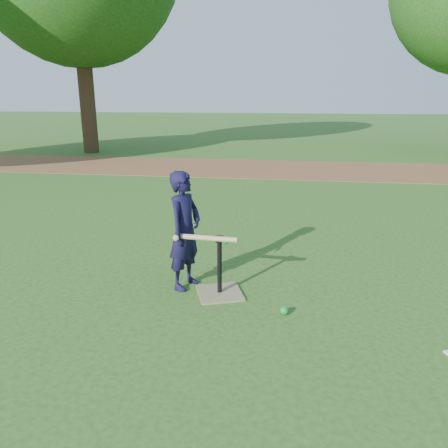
# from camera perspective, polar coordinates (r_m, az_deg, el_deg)

# --- Properties ---
(ground) EXTENTS (80.00, 80.00, 0.00)m
(ground) POSITION_cam_1_polar(r_m,az_deg,el_deg) (4.58, -0.47, -8.44)
(ground) COLOR #285116
(ground) RESTS_ON ground
(dirt_strip) EXTENTS (24.00, 3.00, 0.01)m
(dirt_strip) POSITION_cam_1_polar(r_m,az_deg,el_deg) (11.78, 5.22, 7.22)
(dirt_strip) COLOR brown
(dirt_strip) RESTS_ON ground
(child) EXTENTS (0.42, 0.52, 1.22)m
(child) POSITION_cam_1_polar(r_m,az_deg,el_deg) (4.44, -5.13, -0.87)
(child) COLOR black
(child) RESTS_ON ground
(wiffle_ball_ground) EXTENTS (0.08, 0.08, 0.08)m
(wiffle_ball_ground) POSITION_cam_1_polar(r_m,az_deg,el_deg) (4.11, 7.88, -11.14)
(wiffle_ball_ground) COLOR #0C8E30
(wiffle_ball_ground) RESTS_ON ground
(batting_tee) EXTENTS (0.55, 0.55, 0.61)m
(batting_tee) POSITION_cam_1_polar(r_m,az_deg,el_deg) (4.43, -0.58, -7.83)
(batting_tee) COLOR #817752
(batting_tee) RESTS_ON ground
(swing_action) EXTENTS (0.63, 0.12, 0.09)m
(swing_action) POSITION_cam_1_polar(r_m,az_deg,el_deg) (4.24, -2.17, -1.91)
(swing_action) COLOR tan
(swing_action) RESTS_ON ground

